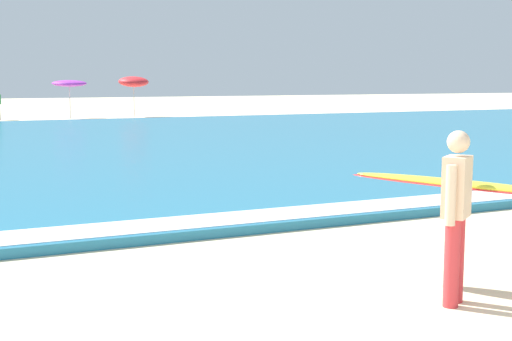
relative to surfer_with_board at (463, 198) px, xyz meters
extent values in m
cube|color=teal|center=(-2.00, 17.54, -0.96)|extent=(120.00, 28.00, 0.14)
cube|color=white|center=(-2.00, 4.14, -0.89)|extent=(120.00, 0.93, 0.01)
cylinder|color=red|center=(-0.28, -0.20, -0.59)|extent=(0.15, 0.15, 0.88)
cylinder|color=red|center=(-0.13, -0.09, -0.59)|extent=(0.15, 0.15, 0.88)
cube|color=beige|center=(-0.21, -0.15, 0.15)|extent=(0.40, 0.38, 0.60)
sphere|color=beige|center=(-0.21, -0.15, 0.59)|extent=(0.22, 0.22, 0.22)
cylinder|color=beige|center=(-0.39, -0.28, 0.10)|extent=(0.10, 0.10, 0.58)
cylinder|color=beige|center=(0.00, 0.03, 0.17)|extent=(0.31, 0.26, 0.51)
ellipsoid|color=yellow|center=(0.21, 0.15, 0.10)|extent=(1.69, 2.17, 0.17)
ellipsoid|color=red|center=(0.21, 0.15, 0.08)|extent=(1.77, 2.27, 0.13)
cylinder|color=beige|center=(2.39, 34.92, -0.08)|extent=(0.05, 0.05, 1.90)
ellipsoid|color=purple|center=(2.39, 34.92, 0.92)|extent=(1.90, 1.91, 0.44)
cylinder|color=beige|center=(6.14, 35.29, -0.06)|extent=(0.05, 0.05, 1.95)
ellipsoid|color=red|center=(6.14, 35.29, 1.01)|extent=(1.74, 1.79, 0.75)
camera|label=1|loc=(-4.85, -5.53, 1.19)|focal=49.84mm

